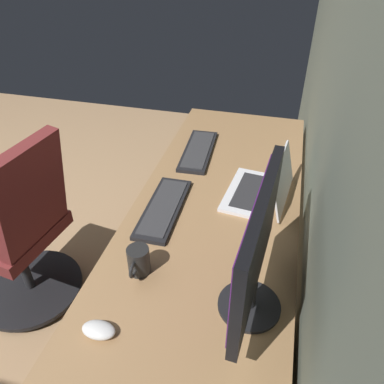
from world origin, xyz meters
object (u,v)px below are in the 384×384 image
(laptop_leftmost, at_px, (264,188))
(mouse_main, at_px, (99,330))
(office_chair, at_px, (22,236))
(drawer_pedestal, at_px, (189,378))
(keyboard_main, at_px, (164,208))
(monitor_primary, at_px, (256,249))
(coffee_mug, at_px, (138,261))
(keyboard_spare, at_px, (198,151))

(laptop_leftmost, distance_m, mouse_main, 0.90)
(laptop_leftmost, height_order, office_chair, office_chair)
(drawer_pedestal, distance_m, laptop_leftmost, 0.82)
(keyboard_main, bearing_deg, monitor_primary, 45.75)
(drawer_pedestal, xyz_separation_m, office_chair, (-0.43, -0.96, 0.11))
(coffee_mug, bearing_deg, keyboard_main, -176.20)
(monitor_primary, distance_m, keyboard_main, 0.62)
(drawer_pedestal, distance_m, keyboard_spare, 1.07)
(monitor_primary, xyz_separation_m, keyboard_main, (-0.40, -0.41, -0.25))
(drawer_pedestal, relative_size, monitor_primary, 1.32)
(laptop_leftmost, bearing_deg, mouse_main, -26.49)
(laptop_leftmost, height_order, mouse_main, laptop_leftmost)
(coffee_mug, bearing_deg, laptop_leftmost, 145.67)
(mouse_main, bearing_deg, office_chair, -127.66)
(mouse_main, height_order, coffee_mug, coffee_mug)
(keyboard_spare, xyz_separation_m, coffee_mug, (0.85, -0.01, 0.04))
(monitor_primary, relative_size, mouse_main, 5.07)
(monitor_primary, xyz_separation_m, office_chair, (-0.35, -1.14, -0.53))
(drawer_pedestal, relative_size, keyboard_main, 1.65)
(keyboard_main, bearing_deg, mouse_main, -0.58)
(monitor_primary, distance_m, office_chair, 1.30)
(drawer_pedestal, bearing_deg, office_chair, -113.94)
(monitor_primary, xyz_separation_m, keyboard_spare, (-0.90, -0.38, -0.25))
(coffee_mug, bearing_deg, mouse_main, -6.39)
(drawer_pedestal, xyz_separation_m, keyboard_spare, (-0.98, -0.21, 0.39))
(keyboard_main, distance_m, keyboard_spare, 0.50)
(monitor_primary, bearing_deg, office_chair, -107.11)
(laptop_leftmost, bearing_deg, drawer_pedestal, -13.24)
(keyboard_main, xyz_separation_m, office_chair, (0.05, -0.73, -0.28))
(keyboard_spare, height_order, coffee_mug, coffee_mug)
(drawer_pedestal, bearing_deg, mouse_main, -61.93)
(laptop_leftmost, relative_size, keyboard_main, 0.87)
(drawer_pedestal, xyz_separation_m, laptop_leftmost, (-0.67, 0.16, 0.43))
(monitor_primary, bearing_deg, keyboard_spare, -157.04)
(laptop_leftmost, xyz_separation_m, keyboard_spare, (-0.30, -0.37, -0.04))
(keyboard_spare, xyz_separation_m, office_chair, (0.55, -0.76, -0.28))
(keyboard_spare, xyz_separation_m, mouse_main, (1.11, -0.03, 0.01))
(mouse_main, height_order, office_chair, office_chair)
(laptop_leftmost, bearing_deg, keyboard_main, -63.43)
(monitor_primary, xyz_separation_m, laptop_leftmost, (-0.60, -0.02, -0.21))
(drawer_pedestal, bearing_deg, coffee_mug, -121.58)
(keyboard_main, relative_size, office_chair, 0.44)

